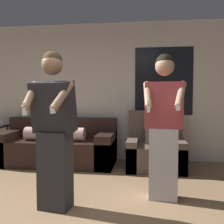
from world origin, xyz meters
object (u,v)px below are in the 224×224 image
(armchair, at_px, (155,150))
(person_left, at_px, (54,130))
(couch, at_px, (58,147))
(person_right, at_px, (164,126))

(armchair, relative_size, person_left, 0.57)
(couch, distance_m, person_right, 2.45)
(couch, height_order, person_right, person_right)
(couch, xyz_separation_m, armchair, (1.81, -0.06, 0.01))
(person_left, xyz_separation_m, person_right, (1.22, 0.46, 0.01))
(person_left, height_order, person_right, person_right)
(person_left, relative_size, person_right, 0.99)
(person_right, bearing_deg, armchair, 92.04)
(armchair, height_order, person_left, person_left)
(couch, xyz_separation_m, person_right, (1.86, -1.47, 0.59))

